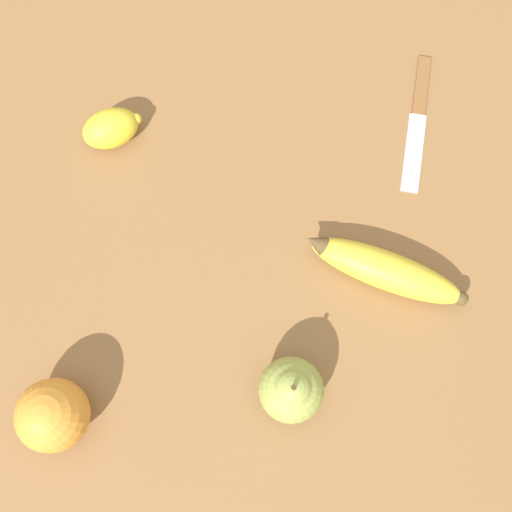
% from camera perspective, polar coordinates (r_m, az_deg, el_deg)
% --- Properties ---
extents(ground_plane, '(3.00, 3.00, 0.00)m').
position_cam_1_polar(ground_plane, '(0.72, 1.62, 0.03)').
color(ground_plane, olive).
extents(banana, '(0.11, 0.19, 0.04)m').
position_cam_1_polar(banana, '(0.71, 12.17, -1.31)').
color(banana, yellow).
rests_on(banana, ground_plane).
extents(orange, '(0.08, 0.08, 0.08)m').
position_cam_1_polar(orange, '(0.69, -18.79, -14.15)').
color(orange, orange).
rests_on(orange, ground_plane).
extents(pear, '(0.07, 0.07, 0.09)m').
position_cam_1_polar(pear, '(0.66, 3.39, -12.59)').
color(pear, '#99A84C').
rests_on(pear, ground_plane).
extents(lemon, '(0.07, 0.08, 0.05)m').
position_cam_1_polar(lemon, '(0.78, -13.64, 11.74)').
color(lemon, yellow).
rests_on(lemon, ground_plane).
extents(paring_knife, '(0.19, 0.06, 0.01)m').
position_cam_1_polar(paring_knife, '(0.82, 15.18, 12.67)').
color(paring_knife, silver).
rests_on(paring_knife, ground_plane).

